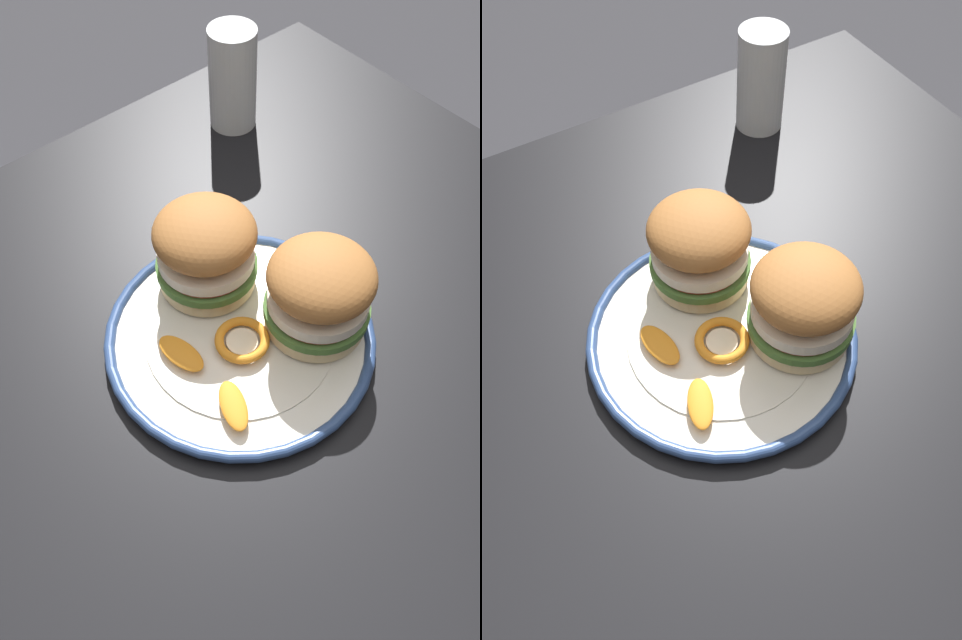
{
  "view_description": "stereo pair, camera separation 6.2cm",
  "coord_description": "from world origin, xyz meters",
  "views": [
    {
      "loc": [
        -0.17,
        -0.25,
        1.34
      ],
      "look_at": [
        0.08,
        0.03,
        0.82
      ],
      "focal_mm": 35.3,
      "sensor_mm": 36.0,
      "label": 1
    },
    {
      "loc": [
        -0.12,
        -0.28,
        1.34
      ],
      "look_at": [
        0.08,
        0.03,
        0.82
      ],
      "focal_mm": 35.3,
      "sensor_mm": 36.0,
      "label": 2
    }
  ],
  "objects": [
    {
      "name": "ground_plane",
      "position": [
        0.0,
        0.0,
        0.0
      ],
      "size": [
        8.0,
        8.0,
        0.0
      ],
      "primitive_type": "plane",
      "color": "#333338"
    },
    {
      "name": "dinner_plate",
      "position": [
        0.08,
        0.03,
        0.78
      ],
      "size": [
        0.29,
        0.29,
        0.02
      ],
      "color": "silver",
      "rests_on": "dining_table"
    },
    {
      "name": "sandwich_half_left",
      "position": [
        0.1,
        0.11,
        0.84
      ],
      "size": [
        0.14,
        0.14,
        0.1
      ],
      "color": "beige",
      "rests_on": "dinner_plate"
    },
    {
      "name": "orange_peel_strip_short",
      "position": [
        0.01,
        0.05,
        0.8
      ],
      "size": [
        0.04,
        0.06,
        0.01
      ],
      "color": "orange",
      "rests_on": "dinner_plate"
    },
    {
      "name": "orange_peel_curled",
      "position": [
        0.07,
        0.02,
        0.8
      ],
      "size": [
        0.08,
        0.08,
        0.01
      ],
      "color": "orange",
      "rests_on": "dinner_plate"
    },
    {
      "name": "sandwich_half_right",
      "position": [
        0.15,
        -0.01,
        0.84
      ],
      "size": [
        0.12,
        0.12,
        0.1
      ],
      "color": "beige",
      "rests_on": "dinner_plate"
    },
    {
      "name": "drinking_glass",
      "position": [
        0.31,
        0.33,
        0.84
      ],
      "size": [
        0.06,
        0.06,
        0.14
      ],
      "color": "white",
      "rests_on": "dining_table"
    },
    {
      "name": "dining_table",
      "position": [
        0.0,
        0.0,
        0.66
      ],
      "size": [
        1.14,
        0.91,
        0.78
      ],
      "color": "black",
      "rests_on": "ground"
    },
    {
      "name": "orange_peel_strip_long",
      "position": [
        0.01,
        -0.03,
        0.8
      ],
      "size": [
        0.05,
        0.06,
        0.01
      ],
      "color": "orange",
      "rests_on": "dinner_plate"
    }
  ]
}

